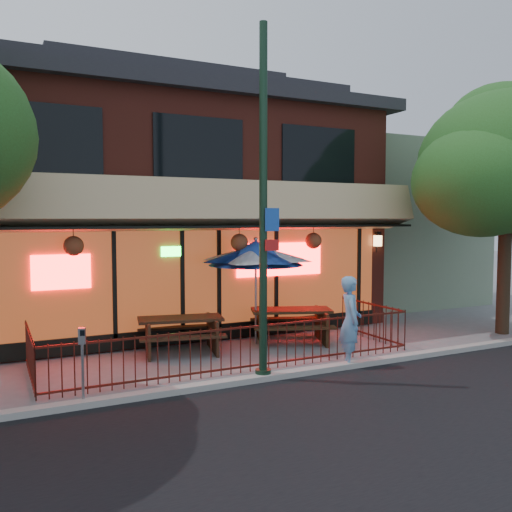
{
  "coord_description": "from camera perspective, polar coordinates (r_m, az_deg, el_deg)",
  "views": [
    {
      "loc": [
        -4.85,
        -9.91,
        3.23
      ],
      "look_at": [
        1.02,
        2.0,
        2.3
      ],
      "focal_mm": 38.0,
      "sensor_mm": 36.0,
      "label": 1
    }
  ],
  "objects": [
    {
      "name": "ground",
      "position": [
        11.5,
        -0.17,
        -12.3
      ],
      "size": [
        80.0,
        80.0,
        0.0
      ],
      "primitive_type": "plane",
      "color": "gray",
      "rests_on": "ground"
    },
    {
      "name": "curb",
      "position": [
        11.05,
        0.99,
        -12.66
      ],
      "size": [
        80.0,
        0.25,
        0.12
      ],
      "primitive_type": "cube",
      "color": "#999993",
      "rests_on": "ground"
    },
    {
      "name": "restaurant_building",
      "position": [
        17.72,
        -10.4,
        6.84
      ],
      "size": [
        12.96,
        9.49,
        8.05
      ],
      "color": "maroon",
      "rests_on": "ground"
    },
    {
      "name": "neighbor_building",
      "position": [
        22.41,
        11.96,
        3.33
      ],
      "size": [
        6.0,
        7.0,
        6.0
      ],
      "primitive_type": "cube",
      "color": "slate",
      "rests_on": "ground"
    },
    {
      "name": "patio_fence",
      "position": [
        11.78,
        -1.26,
        -8.74
      ],
      "size": [
        8.44,
        2.62,
        1.0
      ],
      "color": "#45150E",
      "rests_on": "ground"
    },
    {
      "name": "street_light",
      "position": [
        10.68,
        0.79,
        3.58
      ],
      "size": [
        0.43,
        0.32,
        7.0
      ],
      "color": "black",
      "rests_on": "ground"
    },
    {
      "name": "street_tree_right",
      "position": [
        16.71,
        24.83,
        9.57
      ],
      "size": [
        4.8,
        4.8,
        7.02
      ],
      "color": "#35291A",
      "rests_on": "ground"
    },
    {
      "name": "picnic_table_left",
      "position": [
        13.23,
        -7.94,
        -7.67
      ],
      "size": [
        2.27,
        1.91,
        0.85
      ],
      "color": "#382214",
      "rests_on": "ground"
    },
    {
      "name": "picnic_table_right",
      "position": [
        14.2,
        3.74,
        -6.77
      ],
      "size": [
        2.47,
        2.2,
        0.87
      ],
      "color": "#362412",
      "rests_on": "ground"
    },
    {
      "name": "patio_umbrella",
      "position": [
        13.75,
        -0.03,
        0.33
      ],
      "size": [
        2.41,
        2.41,
        2.75
      ],
      "color": "gray",
      "rests_on": "ground"
    },
    {
      "name": "pedestrian",
      "position": [
        12.07,
        9.92,
        -6.76
      ],
      "size": [
        0.73,
        0.85,
        1.97
      ],
      "primitive_type": "imported",
      "rotation": [
        0.0,
        0.0,
        1.15
      ],
      "color": "#6498C8",
      "rests_on": "ground"
    },
    {
      "name": "parking_meter_near",
      "position": [
        9.88,
        -17.81,
        -9.7
      ],
      "size": [
        0.14,
        0.13,
        1.36
      ],
      "color": "gray",
      "rests_on": "ground"
    }
  ]
}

